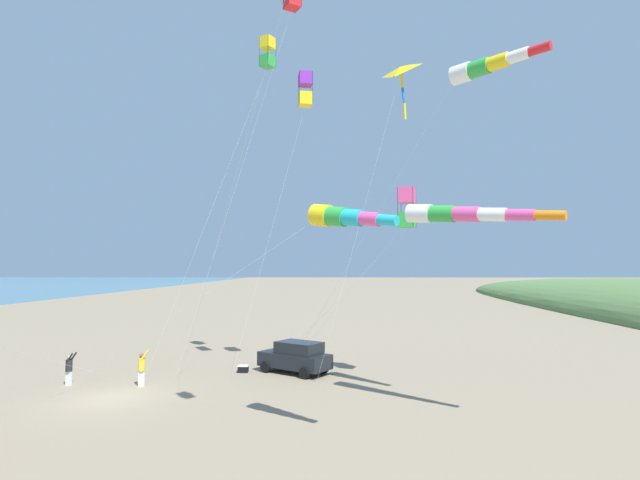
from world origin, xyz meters
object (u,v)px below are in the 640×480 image
(cooler_box, at_px, (243,369))
(person_child_green_jacket, at_px, (142,366))
(kite_delta_orange_high_right, at_px, (400,71))
(kite_windsock_purple_drifting, at_px, (459,214))
(kite_box_white_trailing, at_px, (305,90))
(parked_car, at_px, (296,357))
(kite_box_yellow_midlevel, at_px, (407,208))
(kite_box_small_distant, at_px, (268,53))
(person_adult_flyer, at_px, (69,367))
(kite_windsock_rainbow_low_near, at_px, (342,217))
(kite_windsock_long_streamer_left, at_px, (485,66))

(cooler_box, height_order, person_child_green_jacket, person_child_green_jacket)
(kite_delta_orange_high_right, bearing_deg, kite_windsock_purple_drifting, 104.50)
(kite_windsock_purple_drifting, height_order, kite_box_white_trailing, kite_box_white_trailing)
(kite_windsock_purple_drifting, bearing_deg, cooler_box, -39.47)
(parked_car, bearing_deg, kite_box_yellow_midlevel, 155.00)
(kite_box_yellow_midlevel, distance_m, kite_box_small_distant, 13.48)
(cooler_box, bearing_deg, person_adult_flyer, 21.40)
(kite_windsock_rainbow_low_near, relative_size, kite_box_white_trailing, 0.87)
(kite_windsock_rainbow_low_near, height_order, kite_windsock_purple_drifting, kite_windsock_purple_drifting)
(kite_windsock_long_streamer_left, height_order, kite_delta_orange_high_right, kite_delta_orange_high_right)
(kite_box_yellow_midlevel, bearing_deg, kite_delta_orange_high_right, -34.19)
(person_child_green_jacket, bearing_deg, kite_box_yellow_midlevel, -178.16)
(person_child_green_jacket, xyz_separation_m, kite_windsock_long_streamer_left, (-16.41, 5.70, 13.56))
(parked_car, height_order, cooler_box, parked_car)
(kite_box_yellow_midlevel, bearing_deg, person_adult_flyer, 1.28)
(kite_box_yellow_midlevel, bearing_deg, kite_windsock_long_streamer_left, 110.90)
(cooler_box, relative_size, kite_windsock_rainbow_low_near, 0.04)
(kite_box_white_trailing, bearing_deg, kite_box_yellow_midlevel, 160.33)
(kite_windsock_rainbow_low_near, bearing_deg, kite_box_white_trailing, -80.17)
(cooler_box, xyz_separation_m, kite_box_yellow_midlevel, (-9.32, 2.98, 9.23))
(parked_car, relative_size, kite_windsock_long_streamer_left, 0.31)
(kite_box_white_trailing, bearing_deg, kite_windsock_purple_drifting, 131.60)
(cooler_box, height_order, kite_windsock_rainbow_low_near, kite_windsock_rainbow_low_near)
(kite_windsock_rainbow_low_near, xyz_separation_m, kite_windsock_long_streamer_left, (-6.04, -2.89, 6.59))
(parked_car, bearing_deg, person_child_green_jacket, 22.96)
(cooler_box, xyz_separation_m, person_child_green_jacket, (4.73, 3.44, 0.81))
(person_adult_flyer, distance_m, kite_windsock_long_streamer_left, 25.14)
(person_child_green_jacket, xyz_separation_m, kite_box_small_distant, (-6.00, -3.91, 18.65))
(person_adult_flyer, xyz_separation_m, kite_windsock_purple_drifting, (-19.24, 5.34, 7.51))
(person_adult_flyer, xyz_separation_m, kite_windsock_rainbow_low_near, (-14.28, 8.64, 7.05))
(person_child_green_jacket, relative_size, kite_windsock_long_streamer_left, 0.12)
(kite_windsock_rainbow_low_near, height_order, kite_box_small_distant, kite_box_small_distant)
(person_adult_flyer, bearing_deg, kite_windsock_long_streamer_left, 164.19)
(person_child_green_jacket, distance_m, kite_windsock_rainbow_low_near, 15.16)
(kite_delta_orange_high_right, xyz_separation_m, kite_windsock_purple_drifting, (-1.53, 5.91, -8.59))
(kite_box_white_trailing, bearing_deg, kite_box_small_distant, -30.69)
(kite_windsock_long_streamer_left, bearing_deg, kite_windsock_rainbow_low_near, 25.58)
(parked_car, relative_size, kite_box_yellow_midlevel, 0.44)
(parked_car, distance_m, kite_delta_orange_high_right, 17.35)
(kite_windsock_long_streamer_left, bearing_deg, person_child_green_jacket, -19.16)
(kite_windsock_rainbow_low_near, relative_size, kite_windsock_purple_drifting, 1.33)
(parked_car, bearing_deg, kite_windsock_rainbow_low_near, 101.83)
(person_adult_flyer, height_order, kite_box_small_distant, kite_box_small_distant)
(kite_windsock_long_streamer_left, bearing_deg, kite_box_yellow_midlevel, -69.10)
(cooler_box, distance_m, person_child_green_jacket, 5.91)
(person_adult_flyer, relative_size, kite_windsock_long_streamer_left, 0.12)
(cooler_box, height_order, kite_windsock_purple_drifting, kite_windsock_purple_drifting)
(parked_car, xyz_separation_m, person_child_green_jacket, (7.87, 3.34, 0.07))
(kite_box_white_trailing, bearing_deg, cooler_box, -14.78)
(cooler_box, xyz_separation_m, kite_box_white_trailing, (-3.72, 0.98, 16.53))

